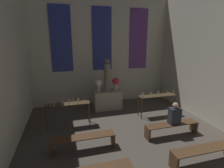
# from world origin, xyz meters

# --- Properties ---
(wall_back) EXTENTS (6.91, 0.16, 5.19)m
(wall_back) POSITION_xyz_m (0.00, 9.48, 2.63)
(wall_back) COLOR beige
(wall_back) RESTS_ON ground_plane
(altar) EXTENTS (1.24, 0.72, 0.85)m
(altar) POSITION_xyz_m (0.00, 8.46, 0.43)
(altar) COLOR #ADA38E
(altar) RESTS_ON ground_plane
(statue) EXTENTS (0.29, 0.29, 1.43)m
(statue) POSITION_xyz_m (0.00, 8.46, 1.52)
(statue) COLOR gray
(statue) RESTS_ON altar
(flower_vase_left) EXTENTS (0.32, 0.32, 0.57)m
(flower_vase_left) POSITION_xyz_m (-0.40, 8.46, 1.22)
(flower_vase_left) COLOR beige
(flower_vase_left) RESTS_ON altar
(flower_vase_right) EXTENTS (0.32, 0.32, 0.57)m
(flower_vase_right) POSITION_xyz_m (0.40, 8.46, 1.22)
(flower_vase_right) COLOR beige
(flower_vase_right) RESTS_ON altar
(candle_rack_left) EXTENTS (1.57, 0.37, 1.07)m
(candle_rack_left) POSITION_xyz_m (-1.80, 7.15, 0.76)
(candle_rack_left) COLOR #473823
(candle_rack_left) RESTS_ON ground_plane
(candle_rack_right) EXTENTS (1.57, 0.37, 1.08)m
(candle_rack_right) POSITION_xyz_m (1.78, 7.15, 0.76)
(candle_rack_right) COLOR #473823
(candle_rack_right) RESTS_ON ground_plane
(pew_third_right) EXTENTS (1.81, 0.36, 0.43)m
(pew_third_right) POSITION_xyz_m (1.44, 4.17, 0.31)
(pew_third_right) COLOR #4C331E
(pew_third_right) RESTS_ON ground_plane
(pew_back_left) EXTENTS (1.81, 0.36, 0.43)m
(pew_back_left) POSITION_xyz_m (-1.44, 5.55, 0.31)
(pew_back_left) COLOR #4C331E
(pew_back_left) RESTS_ON ground_plane
(pew_back_right) EXTENTS (1.81, 0.36, 0.43)m
(pew_back_right) POSITION_xyz_m (1.44, 5.55, 0.31)
(pew_back_right) COLOR #4C331E
(pew_back_right) RESTS_ON ground_plane
(person_seated) EXTENTS (0.36, 0.24, 0.72)m
(person_seated) POSITION_xyz_m (1.51, 5.55, 0.74)
(person_seated) COLOR #282D38
(person_seated) RESTS_ON pew_back_right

